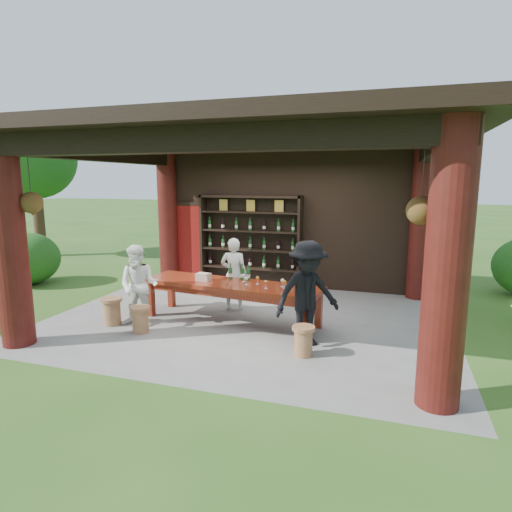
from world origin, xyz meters
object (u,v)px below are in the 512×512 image
(tasting_table, at_px, (231,289))
(napkin_basket, at_px, (204,277))
(host, at_px, (234,274))
(guest_man, at_px, (307,294))
(wine_shelf, at_px, (250,241))
(guest_woman, at_px, (139,286))
(stool_far_left, at_px, (112,311))
(stool_near_right, at_px, (303,340))
(stool_near_left, at_px, (140,319))

(tasting_table, xyz_separation_m, napkin_basket, (-0.56, 0.01, 0.19))
(host, xyz_separation_m, guest_man, (1.79, -1.43, 0.10))
(tasting_table, relative_size, guest_man, 2.06)
(guest_man, bearing_deg, wine_shelf, 82.25)
(wine_shelf, xyz_separation_m, guest_woman, (-0.95, -3.47, -0.39))
(tasting_table, height_order, host, host)
(tasting_table, distance_m, stool_far_left, 2.22)
(wine_shelf, relative_size, stool_near_right, 5.59)
(wine_shelf, bearing_deg, stool_near_left, -101.18)
(wine_shelf, relative_size, guest_man, 1.51)
(wine_shelf, xyz_separation_m, stool_far_left, (-1.47, -3.59, -0.87))
(stool_near_left, bearing_deg, stool_near_right, -2.34)
(wine_shelf, relative_size, stool_near_left, 5.52)
(stool_near_right, bearing_deg, host, 134.38)
(stool_far_left, bearing_deg, tasting_table, 22.55)
(tasting_table, bearing_deg, stool_near_left, -141.27)
(stool_near_left, relative_size, host, 0.31)
(stool_near_right, xyz_separation_m, stool_far_left, (-3.64, 0.32, 0.02))
(guest_woman, bearing_deg, guest_man, -12.68)
(tasting_table, height_order, stool_near_right, tasting_table)
(guest_woman, height_order, guest_man, guest_man)
(host, bearing_deg, napkin_basket, 56.32)
(napkin_basket, bearing_deg, host, 63.81)
(tasting_table, distance_m, host, 0.75)
(stool_near_right, xyz_separation_m, host, (-1.83, 1.87, 0.50))
(wine_shelf, height_order, napkin_basket, wine_shelf)
(guest_man, bearing_deg, host, 102.11)
(tasting_table, distance_m, guest_woman, 1.67)
(host, relative_size, guest_woman, 1.00)
(guest_man, bearing_deg, stool_near_left, 147.08)
(stool_far_left, bearing_deg, stool_near_left, -15.45)
(napkin_basket, bearing_deg, stool_far_left, -149.95)
(tasting_table, bearing_deg, guest_woman, -154.41)
(host, bearing_deg, guest_woman, 40.45)
(guest_man, bearing_deg, napkin_basket, 121.93)
(wine_shelf, distance_m, napkin_basket, 2.76)
(wine_shelf, height_order, stool_near_right, wine_shelf)
(host, height_order, napkin_basket, host)
(guest_woman, bearing_deg, tasting_table, 12.99)
(wine_shelf, relative_size, host, 1.73)
(stool_near_right, relative_size, host, 0.31)
(host, distance_m, guest_woman, 1.93)
(stool_near_left, relative_size, stool_near_right, 1.01)
(stool_near_right, xyz_separation_m, guest_woman, (-3.12, 0.44, 0.50))
(wine_shelf, bearing_deg, stool_near_right, -61.04)
(stool_near_left, height_order, stool_near_right, stool_near_left)
(guest_man, xyz_separation_m, napkin_basket, (-2.14, 0.73, -0.03))
(stool_near_left, relative_size, guest_woman, 0.31)
(napkin_basket, bearing_deg, guest_woman, -142.42)
(tasting_table, xyz_separation_m, stool_near_left, (-1.30, -1.04, -0.39))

